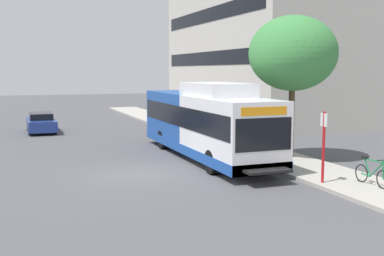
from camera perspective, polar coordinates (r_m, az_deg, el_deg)
The scene contains 8 objects.
ground_plane at distance 27.39m, azimuth -10.75°, elevation -2.09°, with size 120.00×120.00×0.00m, color #4C4C51.
sidewalk_curb at distance 27.59m, azimuth 4.47°, elevation -1.78°, with size 3.00×56.00×0.14m, color #A8A399.
transit_bus at distance 22.99m, azimuth 1.57°, elevation 0.62°, with size 2.58×12.25×3.65m.
bus_stop_sign_pole at distance 17.92m, azimuth 15.39°, elevation -1.57°, with size 0.10×0.36×2.60m.
bicycle_parked at distance 18.21m, azimuth 20.66°, elevation -5.12°, with size 0.52×1.76×1.02m.
street_tree_near_stop at distance 22.81m, azimuth 11.92°, elevation 8.67°, with size 4.08×4.08×6.59m.
parked_car_far_lane at distance 34.32m, azimuth -17.52°, elevation 0.62°, with size 1.80×4.50×1.33m.
lattice_comm_tower at distance 56.70m, azimuth 5.47°, elevation 10.70°, with size 1.10×1.10×24.55m.
Camera 1 is at (-4.63, -18.67, 4.20)m, focal length 44.80 mm.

